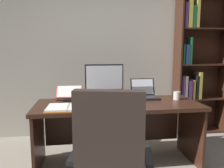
# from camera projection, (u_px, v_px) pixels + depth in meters

# --- Properties ---
(wall_back) EXTENTS (5.26, 0.12, 2.71)m
(wall_back) POSITION_uv_depth(u_px,v_px,m) (122.00, 46.00, 3.53)
(wall_back) COLOR beige
(wall_back) RESTS_ON ground
(desk) EXTENTS (1.81, 0.69, 0.72)m
(desk) POSITION_uv_depth(u_px,v_px,m) (117.00, 118.00, 2.63)
(desk) COLOR #381E14
(desk) RESTS_ON ground
(bookshelf) EXTENTS (0.79, 0.28, 2.16)m
(bookshelf) POSITION_uv_depth(u_px,v_px,m) (195.00, 68.00, 3.53)
(bookshelf) COLOR #381E14
(bookshelf) RESTS_ON ground
(office_chair) EXTENTS (0.68, 0.60, 1.04)m
(office_chair) POSITION_uv_depth(u_px,v_px,m) (111.00, 168.00, 1.68)
(office_chair) COLOR black
(office_chair) RESTS_ON ground
(monitor) EXTENTS (0.45, 0.16, 0.42)m
(monitor) POSITION_uv_depth(u_px,v_px,m) (104.00, 82.00, 2.69)
(monitor) COLOR black
(monitor) RESTS_ON desk
(laptop) EXTENTS (0.30, 0.29, 0.23)m
(laptop) POSITION_uv_depth(u_px,v_px,m) (145.00, 94.00, 2.79)
(laptop) COLOR black
(laptop) RESTS_ON desk
(keyboard) EXTENTS (0.42, 0.15, 0.02)m
(keyboard) POSITION_uv_depth(u_px,v_px,m) (108.00, 105.00, 2.39)
(keyboard) COLOR black
(keyboard) RESTS_ON desk
(computer_mouse) EXTENTS (0.06, 0.10, 0.04)m
(computer_mouse) POSITION_uv_depth(u_px,v_px,m) (136.00, 103.00, 2.43)
(computer_mouse) COLOR black
(computer_mouse) RESTS_ON desk
(reading_stand_with_book) EXTENTS (0.31, 0.26, 0.15)m
(reading_stand_with_book) POSITION_uv_depth(u_px,v_px,m) (70.00, 93.00, 2.71)
(reading_stand_with_book) COLOR black
(reading_stand_with_book) RESTS_ON desk
(open_binder) EXTENTS (0.45, 0.34, 0.02)m
(open_binder) POSITION_uv_depth(u_px,v_px,m) (69.00, 107.00, 2.29)
(open_binder) COLOR orange
(open_binder) RESTS_ON desk
(notepad) EXTENTS (0.18, 0.23, 0.01)m
(notepad) POSITION_uv_depth(u_px,v_px,m) (84.00, 102.00, 2.55)
(notepad) COLOR white
(notepad) RESTS_ON desk
(pen) EXTENTS (0.14, 0.02, 0.01)m
(pen) POSITION_uv_depth(u_px,v_px,m) (86.00, 101.00, 2.55)
(pen) COLOR maroon
(pen) RESTS_ON notepad
(coffee_mug) EXTENTS (0.08, 0.08, 0.10)m
(coffee_mug) POSITION_uv_depth(u_px,v_px,m) (177.00, 96.00, 2.70)
(coffee_mug) COLOR silver
(coffee_mug) RESTS_ON desk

